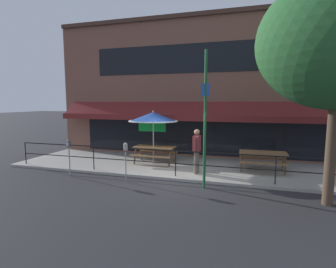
{
  "coord_description": "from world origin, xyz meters",
  "views": [
    {
      "loc": [
        2.43,
        -8.86,
        2.83
      ],
      "look_at": [
        -0.67,
        1.6,
        1.5
      ],
      "focal_mm": 28.0,
      "sensor_mm": 36.0,
      "label": 1
    }
  ],
  "objects_px": {
    "picnic_table_left": "(154,150)",
    "picnic_table_centre": "(263,156)",
    "patio_umbrella_left": "(153,117)",
    "pedestrian_walking": "(197,149)",
    "street_sign_pole": "(205,119)",
    "parking_meter_near": "(69,147)",
    "parking_meter_far": "(125,150)"
  },
  "relations": [
    {
      "from": "street_sign_pole",
      "to": "pedestrian_walking",
      "type": "bearing_deg",
      "value": 110.47
    },
    {
      "from": "picnic_table_centre",
      "to": "patio_umbrella_left",
      "type": "height_order",
      "value": "patio_umbrella_left"
    },
    {
      "from": "picnic_table_centre",
      "to": "patio_umbrella_left",
      "type": "xyz_separation_m",
      "value": [
        -4.56,
        -0.12,
        1.47
      ]
    },
    {
      "from": "parking_meter_far",
      "to": "street_sign_pole",
      "type": "distance_m",
      "value": 2.99
    },
    {
      "from": "patio_umbrella_left",
      "to": "street_sign_pole",
      "type": "xyz_separation_m",
      "value": [
        2.6,
        -2.32,
        0.11
      ]
    },
    {
      "from": "patio_umbrella_left",
      "to": "pedestrian_walking",
      "type": "xyz_separation_m",
      "value": [
        2.11,
        -0.98,
        -1.12
      ]
    },
    {
      "from": "picnic_table_left",
      "to": "picnic_table_centre",
      "type": "height_order",
      "value": "same"
    },
    {
      "from": "picnic_table_left",
      "to": "picnic_table_centre",
      "type": "xyz_separation_m",
      "value": [
        4.56,
        0.0,
        0.0
      ]
    },
    {
      "from": "street_sign_pole",
      "to": "picnic_table_centre",
      "type": "bearing_deg",
      "value": 51.36
    },
    {
      "from": "parking_meter_near",
      "to": "parking_meter_far",
      "type": "height_order",
      "value": "same"
    },
    {
      "from": "pedestrian_walking",
      "to": "street_sign_pole",
      "type": "relative_size",
      "value": 0.38
    },
    {
      "from": "pedestrian_walking",
      "to": "parking_meter_near",
      "type": "height_order",
      "value": "pedestrian_walking"
    },
    {
      "from": "patio_umbrella_left",
      "to": "picnic_table_left",
      "type": "bearing_deg",
      "value": 90.0
    },
    {
      "from": "patio_umbrella_left",
      "to": "parking_meter_near",
      "type": "xyz_separation_m",
      "value": [
        -2.54,
        -2.41,
        -1.03
      ]
    },
    {
      "from": "patio_umbrella_left",
      "to": "street_sign_pole",
      "type": "relative_size",
      "value": 0.53
    },
    {
      "from": "patio_umbrella_left",
      "to": "pedestrian_walking",
      "type": "relative_size",
      "value": 1.39
    },
    {
      "from": "street_sign_pole",
      "to": "patio_umbrella_left",
      "type": "bearing_deg",
      "value": 138.3
    },
    {
      "from": "picnic_table_left",
      "to": "picnic_table_centre",
      "type": "bearing_deg",
      "value": 0.03
    },
    {
      "from": "parking_meter_near",
      "to": "pedestrian_walking",
      "type": "bearing_deg",
      "value": 17.15
    },
    {
      "from": "pedestrian_walking",
      "to": "picnic_table_left",
      "type": "bearing_deg",
      "value": 152.37
    },
    {
      "from": "picnic_table_left",
      "to": "street_sign_pole",
      "type": "relative_size",
      "value": 0.4
    },
    {
      "from": "picnic_table_left",
      "to": "pedestrian_walking",
      "type": "relative_size",
      "value": 1.05
    },
    {
      "from": "picnic_table_left",
      "to": "patio_umbrella_left",
      "type": "distance_m",
      "value": 1.48
    },
    {
      "from": "picnic_table_centre",
      "to": "street_sign_pole",
      "type": "distance_m",
      "value": 3.51
    },
    {
      "from": "picnic_table_centre",
      "to": "parking_meter_near",
      "type": "height_order",
      "value": "parking_meter_near"
    },
    {
      "from": "patio_umbrella_left",
      "to": "parking_meter_near",
      "type": "bearing_deg",
      "value": -136.45
    },
    {
      "from": "pedestrian_walking",
      "to": "street_sign_pole",
      "type": "xyz_separation_m",
      "value": [
        0.5,
        -1.34,
        1.24
      ]
    },
    {
      "from": "patio_umbrella_left",
      "to": "street_sign_pole",
      "type": "bearing_deg",
      "value": -41.7
    },
    {
      "from": "picnic_table_left",
      "to": "parking_meter_far",
      "type": "relative_size",
      "value": 1.27
    },
    {
      "from": "picnic_table_centre",
      "to": "patio_umbrella_left",
      "type": "relative_size",
      "value": 0.76
    },
    {
      "from": "pedestrian_walking",
      "to": "parking_meter_near",
      "type": "xyz_separation_m",
      "value": [
        -4.65,
        -1.43,
        0.09
      ]
    },
    {
      "from": "parking_meter_near",
      "to": "street_sign_pole",
      "type": "relative_size",
      "value": 0.32
    }
  ]
}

